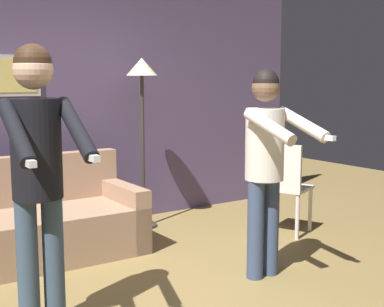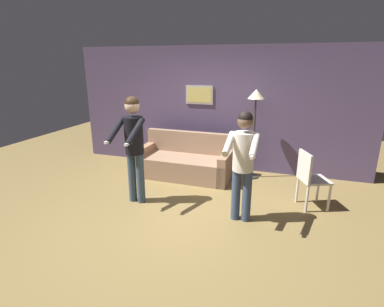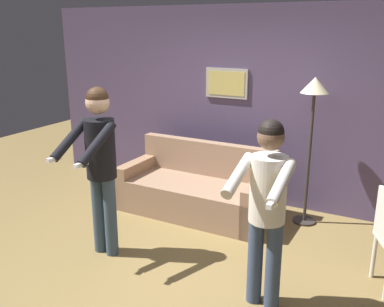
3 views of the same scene
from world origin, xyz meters
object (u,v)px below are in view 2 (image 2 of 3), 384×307
dining_chair_distant (310,176)px  torchiere_lamp (256,106)px  person_standing_right (243,157)px  couch (185,163)px  person_standing_left (133,140)px

dining_chair_distant → torchiere_lamp: bearing=134.4°
dining_chair_distant → person_standing_right: bearing=-141.3°
person_standing_right → couch: bearing=133.5°
couch → person_standing_right: bearing=-46.5°
couch → person_standing_right: size_ratio=1.17×
torchiere_lamp → dining_chair_distant: (1.03, -1.05, -0.94)m
couch → dining_chair_distant: bearing=-16.7°
couch → dining_chair_distant: 2.46m
person_standing_right → dining_chair_distant: person_standing_right is taller
couch → person_standing_left: bearing=-104.8°
person_standing_left → dining_chair_distant: 2.86m
torchiere_lamp → person_standing_left: bearing=-134.1°
person_standing_right → dining_chair_distant: (0.96, 0.77, -0.45)m
torchiere_lamp → person_standing_right: bearing=-87.8°
torchiere_lamp → person_standing_left: torchiere_lamp is taller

